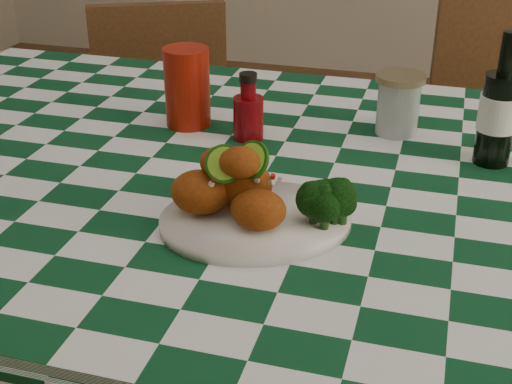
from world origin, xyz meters
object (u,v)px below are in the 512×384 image
(beer_bottle, at_px, (500,100))
(wooden_chair_left, at_px, (167,167))
(red_tumbler, at_px, (187,87))
(ketchup_bottle, at_px, (248,106))
(dining_table, at_px, (265,357))
(fried_chicken_pile, at_px, (242,181))
(plate, at_px, (256,221))
(mason_jar, at_px, (398,104))

(beer_bottle, xyz_separation_m, wooden_chair_left, (-0.83, 0.53, -0.47))
(red_tumbler, relative_size, ketchup_bottle, 1.21)
(dining_table, bearing_deg, fried_chicken_pile, -85.82)
(beer_bottle, bearing_deg, plate, -135.68)
(ketchup_bottle, bearing_deg, mason_jar, 21.11)
(plate, distance_m, beer_bottle, 0.46)
(plate, distance_m, mason_jar, 0.43)
(red_tumbler, height_order, ketchup_bottle, red_tumbler)
(wooden_chair_left, bearing_deg, red_tumbler, -86.42)
(fried_chicken_pile, relative_size, red_tumbler, 1.08)
(fried_chicken_pile, height_order, ketchup_bottle, ketchup_bottle)
(fried_chicken_pile, height_order, beer_bottle, beer_bottle)
(fried_chicken_pile, distance_m, wooden_chair_left, 1.07)
(plate, xyz_separation_m, beer_bottle, (0.32, 0.32, 0.10))
(dining_table, bearing_deg, ketchup_bottle, 118.30)
(plate, height_order, beer_bottle, beer_bottle)
(red_tumbler, bearing_deg, mason_jar, 9.82)
(fried_chicken_pile, height_order, red_tumbler, red_tumbler)
(ketchup_bottle, relative_size, beer_bottle, 0.55)
(mason_jar, xyz_separation_m, beer_bottle, (0.17, -0.09, 0.06))
(fried_chicken_pile, bearing_deg, mason_jar, 66.47)
(dining_table, relative_size, ketchup_bottle, 13.50)
(ketchup_bottle, xyz_separation_m, beer_bottle, (0.42, 0.01, 0.05))
(fried_chicken_pile, height_order, mason_jar, fried_chicken_pile)
(beer_bottle, bearing_deg, dining_table, -158.54)
(ketchup_bottle, height_order, wooden_chair_left, ketchup_bottle)
(dining_table, bearing_deg, red_tumbler, 140.99)
(ketchup_bottle, bearing_deg, fried_chicken_pile, -75.00)
(dining_table, xyz_separation_m, beer_bottle, (0.36, 0.14, 0.51))
(plate, xyz_separation_m, mason_jar, (0.16, 0.40, 0.05))
(dining_table, distance_m, mason_jar, 0.54)
(red_tumbler, xyz_separation_m, beer_bottle, (0.55, -0.02, 0.04))
(fried_chicken_pile, bearing_deg, red_tumbler, 121.99)
(mason_jar, xyz_separation_m, wooden_chair_left, (-0.66, 0.45, -0.42))
(plate, xyz_separation_m, wooden_chair_left, (-0.51, 0.85, -0.37))
(mason_jar, relative_size, wooden_chair_left, 0.13)
(red_tumbler, distance_m, ketchup_bottle, 0.13)
(fried_chicken_pile, xyz_separation_m, mason_jar, (0.18, 0.40, -0.01))
(dining_table, relative_size, beer_bottle, 7.40)
(wooden_chair_left, bearing_deg, mason_jar, -58.74)
(plate, height_order, mason_jar, mason_jar)
(plate, relative_size, fried_chicken_pile, 1.71)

